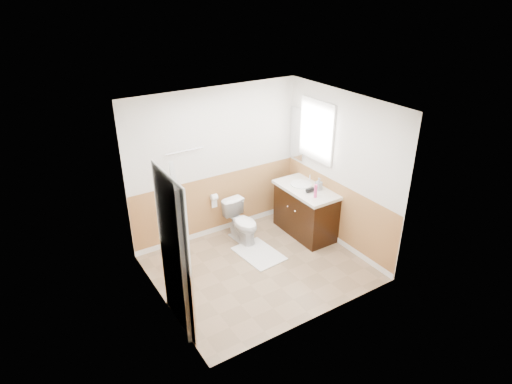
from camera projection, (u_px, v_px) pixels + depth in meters
floor at (259, 268)px, 6.63m from camera, size 3.00×3.00×0.00m
ceiling at (260, 106)px, 5.53m from camera, size 3.00×3.00×0.00m
wall_back at (216, 164)px, 7.06m from camera, size 3.00×0.00×3.00m
wall_front at (320, 236)px, 5.09m from camera, size 3.00×0.00×3.00m
wall_left at (157, 223)px, 5.36m from camera, size 0.00×3.00×3.00m
wall_right at (340, 171)px, 6.80m from camera, size 0.00×3.00×3.00m
wainscot_back at (218, 205)px, 7.39m from camera, size 3.00×0.00×3.00m
wainscot_front at (315, 287)px, 5.43m from camera, size 3.00×0.00×3.00m
wainscot_left at (164, 272)px, 5.69m from camera, size 0.00×2.60×2.60m
wainscot_right at (336, 213)px, 7.12m from camera, size 0.00×2.60×2.60m
toilet at (242, 222)px, 7.19m from camera, size 0.44×0.70×0.68m
bath_mat at (259, 254)px, 6.94m from camera, size 0.62×0.85×0.02m
vanity_cabinet at (305, 212)px, 7.37m from camera, size 0.55×1.10×0.80m
vanity_knob_left at (295, 211)px, 7.09m from camera, size 0.03×0.03×0.03m
vanity_knob_right at (288, 206)px, 7.24m from camera, size 0.03×0.03×0.03m
countertop at (306, 190)px, 7.18m from camera, size 0.60×1.15×0.05m
sink_basin at (301, 184)px, 7.28m from camera, size 0.36×0.36×0.02m
faucet at (310, 179)px, 7.34m from camera, size 0.02×0.02×0.14m
lotion_bottle at (316, 191)px, 6.82m from camera, size 0.05×0.05×0.22m
soap_dispenser at (319, 184)px, 7.08m from camera, size 0.11×0.11×0.21m
hair_dryer_body at (310, 190)px, 7.02m from camera, size 0.14×0.07×0.07m
hair_dryer_handle at (306, 191)px, 7.06m from camera, size 0.03×0.03×0.07m
mirror_panel at (297, 134)px, 7.49m from camera, size 0.02×0.35×0.90m
window_frame at (317, 131)px, 7.01m from camera, size 0.04×0.80×1.00m
window_glass at (317, 130)px, 7.02m from camera, size 0.01×0.70×0.90m
door at (181, 254)px, 5.17m from camera, size 0.29×0.78×2.04m
door_frame at (175, 255)px, 5.12m from camera, size 0.02×0.92×2.10m
door_knob at (175, 244)px, 5.48m from camera, size 0.06×0.06×0.06m
towel_bar at (185, 151)px, 6.61m from camera, size 0.62×0.02×0.02m
tp_holder_bar at (214, 197)px, 7.20m from camera, size 0.14×0.02×0.02m
tp_roll at (214, 197)px, 7.20m from camera, size 0.10×0.11×0.11m
tp_sheet at (214, 203)px, 7.25m from camera, size 0.10×0.01×0.16m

